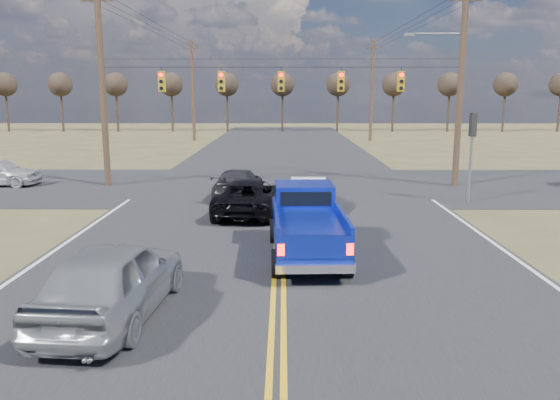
{
  "coord_description": "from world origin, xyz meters",
  "views": [
    {
      "loc": [
        0.11,
        -9.95,
        4.67
      ],
      "look_at": [
        0.01,
        6.37,
        1.5
      ],
      "focal_mm": 35.0,
      "sensor_mm": 36.0,
      "label": 1
    }
  ],
  "objects_px": {
    "silver_suv": "(113,279)",
    "dgrey_car_queue": "(238,183)",
    "pickup_truck": "(307,224)",
    "black_suv": "(249,197)",
    "white_car_queue": "(308,192)"
  },
  "relations": [
    {
      "from": "pickup_truck",
      "to": "white_car_queue",
      "type": "distance_m",
      "value": 6.92
    },
    {
      "from": "black_suv",
      "to": "white_car_queue",
      "type": "relative_size",
      "value": 1.23
    },
    {
      "from": "pickup_truck",
      "to": "dgrey_car_queue",
      "type": "distance_m",
      "value": 9.74
    },
    {
      "from": "silver_suv",
      "to": "black_suv",
      "type": "xyz_separation_m",
      "value": [
        2.25,
        10.2,
        -0.15
      ]
    },
    {
      "from": "pickup_truck",
      "to": "black_suv",
      "type": "distance_m",
      "value": 6.06
    },
    {
      "from": "pickup_truck",
      "to": "white_car_queue",
      "type": "height_order",
      "value": "pickup_truck"
    },
    {
      "from": "dgrey_car_queue",
      "to": "black_suv",
      "type": "bearing_deg",
      "value": 106.69
    },
    {
      "from": "dgrey_car_queue",
      "to": "pickup_truck",
      "type": "bearing_deg",
      "value": 111.64
    },
    {
      "from": "silver_suv",
      "to": "dgrey_car_queue",
      "type": "xyz_separation_m",
      "value": [
        1.52,
        13.83,
        -0.19
      ]
    },
    {
      "from": "white_car_queue",
      "to": "dgrey_car_queue",
      "type": "bearing_deg",
      "value": -36.19
    },
    {
      "from": "pickup_truck",
      "to": "silver_suv",
      "type": "relative_size",
      "value": 1.07
    },
    {
      "from": "dgrey_car_queue",
      "to": "white_car_queue",
      "type": "bearing_deg",
      "value": 147.13
    },
    {
      "from": "black_suv",
      "to": "white_car_queue",
      "type": "xyz_separation_m",
      "value": [
        2.38,
        1.19,
        -0.03
      ]
    },
    {
      "from": "pickup_truck",
      "to": "dgrey_car_queue",
      "type": "relative_size",
      "value": 1.18
    },
    {
      "from": "silver_suv",
      "to": "white_car_queue",
      "type": "xyz_separation_m",
      "value": [
        4.63,
        11.39,
        -0.17
      ]
    }
  ]
}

